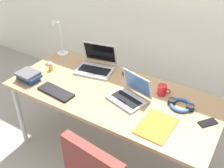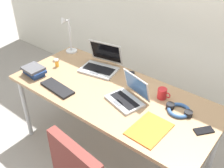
{
  "view_description": "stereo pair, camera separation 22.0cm",
  "coord_description": "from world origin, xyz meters",
  "px_view_note": "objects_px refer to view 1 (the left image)",
  "views": [
    {
      "loc": [
        0.96,
        -1.55,
        2.06
      ],
      "look_at": [
        0.0,
        0.0,
        0.82
      ],
      "focal_mm": 42.8,
      "sensor_mm": 36.0,
      "label": 1
    },
    {
      "loc": [
        1.14,
        -1.43,
        2.06
      ],
      "look_at": [
        0.0,
        0.0,
        0.82
      ],
      "focal_mm": 42.8,
      "sensor_mm": 36.0,
      "label": 2
    }
  ],
  "objects_px": {
    "external_keyboard": "(56,92)",
    "paper_folder_back_left": "(156,126)",
    "laptop_front_left": "(130,95)",
    "coffee_mug": "(162,90)",
    "laptop_near_lamp": "(96,65)",
    "book_stack": "(28,76)",
    "headphones": "(181,105)",
    "computer_mouse": "(127,72)",
    "cell_phone": "(208,123)",
    "desk_lamp": "(59,38)",
    "pill_bottle": "(50,66)"
  },
  "relations": [
    {
      "from": "computer_mouse",
      "to": "coffee_mug",
      "type": "relative_size",
      "value": 0.85
    },
    {
      "from": "book_stack",
      "to": "computer_mouse",
      "type": "bearing_deg",
      "value": 38.32
    },
    {
      "from": "book_stack",
      "to": "paper_folder_back_left",
      "type": "height_order",
      "value": "book_stack"
    },
    {
      "from": "desk_lamp",
      "to": "laptop_front_left",
      "type": "distance_m",
      "value": 1.03
    },
    {
      "from": "headphones",
      "to": "computer_mouse",
      "type": "bearing_deg",
      "value": 161.1
    },
    {
      "from": "desk_lamp",
      "to": "external_keyboard",
      "type": "bearing_deg",
      "value": -52.7
    },
    {
      "from": "desk_lamp",
      "to": "computer_mouse",
      "type": "distance_m",
      "value": 0.79
    },
    {
      "from": "desk_lamp",
      "to": "pill_bottle",
      "type": "xyz_separation_m",
      "value": [
        0.12,
        -0.28,
        -0.16
      ]
    },
    {
      "from": "desk_lamp",
      "to": "pill_bottle",
      "type": "height_order",
      "value": "desk_lamp"
    },
    {
      "from": "cell_phone",
      "to": "headphones",
      "type": "bearing_deg",
      "value": -161.16
    },
    {
      "from": "laptop_near_lamp",
      "to": "external_keyboard",
      "type": "height_order",
      "value": "laptop_near_lamp"
    },
    {
      "from": "laptop_near_lamp",
      "to": "paper_folder_back_left",
      "type": "xyz_separation_m",
      "value": [
        0.81,
        -0.43,
        -0.04
      ]
    },
    {
      "from": "cell_phone",
      "to": "coffee_mug",
      "type": "height_order",
      "value": "coffee_mug"
    },
    {
      "from": "laptop_near_lamp",
      "to": "book_stack",
      "type": "relative_size",
      "value": 1.69
    },
    {
      "from": "headphones",
      "to": "paper_folder_back_left",
      "type": "xyz_separation_m",
      "value": [
        -0.07,
        -0.31,
        -0.01
      ]
    },
    {
      "from": "laptop_front_left",
      "to": "pill_bottle",
      "type": "height_order",
      "value": "laptop_front_left"
    },
    {
      "from": "laptop_front_left",
      "to": "cell_phone",
      "type": "distance_m",
      "value": 0.62
    },
    {
      "from": "headphones",
      "to": "external_keyboard",
      "type": "bearing_deg",
      "value": -158.74
    },
    {
      "from": "headphones",
      "to": "laptop_near_lamp",
      "type": "bearing_deg",
      "value": 172.24
    },
    {
      "from": "computer_mouse",
      "to": "book_stack",
      "type": "distance_m",
      "value": 0.89
    },
    {
      "from": "external_keyboard",
      "to": "paper_folder_back_left",
      "type": "height_order",
      "value": "external_keyboard"
    },
    {
      "from": "headphones",
      "to": "book_stack",
      "type": "height_order",
      "value": "book_stack"
    },
    {
      "from": "external_keyboard",
      "to": "computer_mouse",
      "type": "distance_m",
      "value": 0.68
    },
    {
      "from": "laptop_front_left",
      "to": "laptop_near_lamp",
      "type": "bearing_deg",
      "value": 153.61
    },
    {
      "from": "book_stack",
      "to": "headphones",
      "type": "bearing_deg",
      "value": 14.98
    },
    {
      "from": "laptop_front_left",
      "to": "cell_phone",
      "type": "relative_size",
      "value": 2.52
    },
    {
      "from": "headphones",
      "to": "paper_folder_back_left",
      "type": "relative_size",
      "value": 0.69
    },
    {
      "from": "desk_lamp",
      "to": "book_stack",
      "type": "relative_size",
      "value": 1.74
    },
    {
      "from": "desk_lamp",
      "to": "headphones",
      "type": "distance_m",
      "value": 1.38
    },
    {
      "from": "computer_mouse",
      "to": "coffee_mug",
      "type": "height_order",
      "value": "coffee_mug"
    },
    {
      "from": "laptop_front_left",
      "to": "coffee_mug",
      "type": "relative_size",
      "value": 3.03
    },
    {
      "from": "book_stack",
      "to": "desk_lamp",
      "type": "bearing_deg",
      "value": 97.43
    },
    {
      "from": "laptop_near_lamp",
      "to": "external_keyboard",
      "type": "relative_size",
      "value": 1.18
    },
    {
      "from": "computer_mouse",
      "to": "pill_bottle",
      "type": "bearing_deg",
      "value": -132.52
    },
    {
      "from": "computer_mouse",
      "to": "laptop_front_left",
      "type": "bearing_deg",
      "value": -36.37
    },
    {
      "from": "pill_bottle",
      "to": "book_stack",
      "type": "xyz_separation_m",
      "value": [
        -0.05,
        -0.23,
        0.0
      ]
    },
    {
      "from": "paper_folder_back_left",
      "to": "coffee_mug",
      "type": "distance_m",
      "value": 0.4
    },
    {
      "from": "laptop_near_lamp",
      "to": "computer_mouse",
      "type": "height_order",
      "value": "laptop_near_lamp"
    },
    {
      "from": "book_stack",
      "to": "coffee_mug",
      "type": "bearing_deg",
      "value": 20.81
    },
    {
      "from": "laptop_front_left",
      "to": "external_keyboard",
      "type": "height_order",
      "value": "laptop_front_left"
    },
    {
      "from": "coffee_mug",
      "to": "pill_bottle",
      "type": "bearing_deg",
      "value": -169.73
    },
    {
      "from": "laptop_near_lamp",
      "to": "headphones",
      "type": "relative_size",
      "value": 1.81
    },
    {
      "from": "laptop_near_lamp",
      "to": "laptop_front_left",
      "type": "height_order",
      "value": "laptop_near_lamp"
    },
    {
      "from": "laptop_near_lamp",
      "to": "book_stack",
      "type": "bearing_deg",
      "value": -131.54
    },
    {
      "from": "desk_lamp",
      "to": "external_keyboard",
      "type": "distance_m",
      "value": 0.7
    },
    {
      "from": "laptop_near_lamp",
      "to": "coffee_mug",
      "type": "bearing_deg",
      "value": -3.83
    },
    {
      "from": "laptop_near_lamp",
      "to": "laptop_front_left",
      "type": "bearing_deg",
      "value": -26.39
    },
    {
      "from": "laptop_front_left",
      "to": "book_stack",
      "type": "xyz_separation_m",
      "value": [
        -0.91,
        -0.22,
        -0.0
      ]
    },
    {
      "from": "pill_bottle",
      "to": "laptop_near_lamp",
      "type": "bearing_deg",
      "value": 33.23
    },
    {
      "from": "cell_phone",
      "to": "book_stack",
      "type": "bearing_deg",
      "value": -132.08
    }
  ]
}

